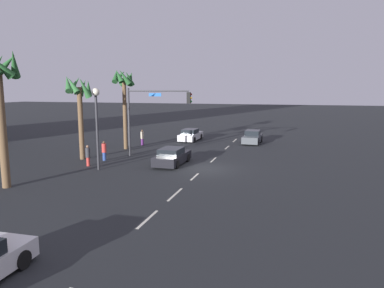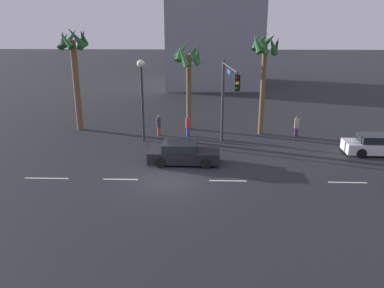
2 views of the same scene
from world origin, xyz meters
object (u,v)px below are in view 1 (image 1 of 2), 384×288
object	(u,v)px
car_3	(252,137)
streetlamp	(96,113)
pedestrian_2	(142,137)
car_2	(172,157)
pedestrian_0	(88,155)
car_1	(191,135)
palm_tree_2	(124,86)
pedestrian_1	(104,150)
palm_tree_0	(79,96)
traffic_signal	(150,110)

from	to	relation	value
car_3	streetlamp	bearing A→B (deg)	149.32
pedestrian_2	car_2	bearing A→B (deg)	-143.77
car_2	pedestrian_2	distance (m)	10.49
streetlamp	pedestrian_2	bearing A→B (deg)	7.50
car_3	pedestrian_0	world-z (taller)	pedestrian_0
car_1	palm_tree_2	distance (m)	10.25
car_2	pedestrian_0	bearing A→B (deg)	110.40
car_1	pedestrian_1	bearing A→B (deg)	163.46
car_2	car_3	size ratio (longest dim) A/B	1.06
car_1	palm_tree_2	bearing A→B (deg)	147.19
pedestrian_2	pedestrian_0	bearing A→B (deg)	-179.57
pedestrian_0	car_3	bearing A→B (deg)	-36.01
pedestrian_1	pedestrian_2	distance (m)	8.43
car_3	pedestrian_1	bearing A→B (deg)	139.72
pedestrian_1	palm_tree_0	distance (m)	4.97
streetlamp	palm_tree_2	bearing A→B (deg)	13.51
palm_tree_0	palm_tree_2	distance (m)	6.00
pedestrian_0	pedestrian_2	distance (m)	10.73
car_2	pedestrian_0	distance (m)	6.53
pedestrian_0	pedestrian_1	size ratio (longest dim) A/B	1.00
car_2	traffic_signal	bearing A→B (deg)	45.93
car_1	pedestrian_2	world-z (taller)	pedestrian_2
car_2	pedestrian_2	bearing A→B (deg)	36.23
car_3	traffic_signal	distance (m)	13.25
pedestrian_0	palm_tree_0	xyz separation A→B (m)	(2.23, 1.99, 4.49)
pedestrian_0	pedestrian_2	bearing A→B (deg)	0.43
pedestrian_2	palm_tree_2	world-z (taller)	palm_tree_2
car_3	pedestrian_1	distance (m)	16.91
pedestrian_2	palm_tree_2	distance (m)	5.99
traffic_signal	pedestrian_1	size ratio (longest dim) A/B	3.68
car_2	streetlamp	xyz separation A→B (m)	(-3.24, 4.66, 3.58)
traffic_signal	pedestrian_1	bearing A→B (deg)	132.35
car_3	palm_tree_0	distance (m)	18.98
car_3	palm_tree_2	distance (m)	14.83
car_1	pedestrian_0	distance (m)	15.80
palm_tree_0	pedestrian_2	bearing A→B (deg)	-12.65
car_1	car_3	world-z (taller)	car_3
car_3	traffic_signal	xyz separation A→B (m)	(-10.09, 7.86, 3.48)
car_1	traffic_signal	distance (m)	10.79
car_1	car_3	bearing A→B (deg)	-90.72
pedestrian_2	traffic_signal	bearing A→B (deg)	-149.81
pedestrian_0	palm_tree_2	world-z (taller)	palm_tree_2
pedestrian_1	car_2	bearing A→B (deg)	-90.26
car_1	car_2	bearing A→B (deg)	-170.65
pedestrian_2	palm_tree_0	size ratio (longest dim) A/B	0.23
car_1	palm_tree_2	world-z (taller)	palm_tree_2
car_3	palm_tree_2	size ratio (longest dim) A/B	0.53
streetlamp	palm_tree_2	size ratio (longest dim) A/B	0.76
traffic_signal	pedestrian_2	xyz separation A→B (m)	(5.63, 3.27, -3.27)
pedestrian_0	palm_tree_0	distance (m)	5.39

